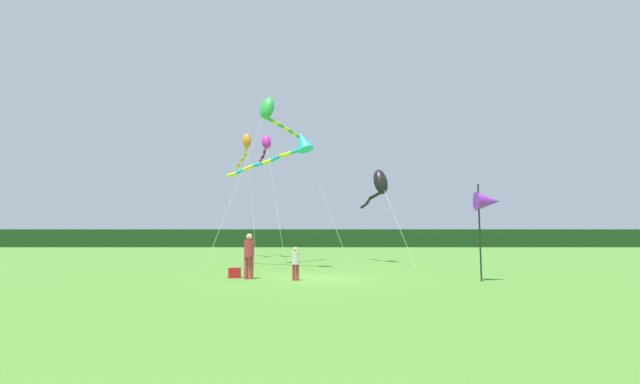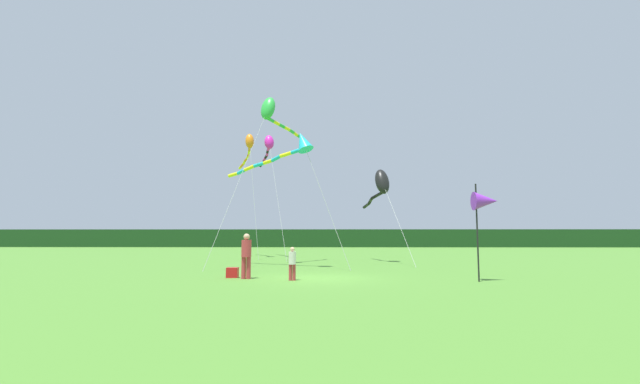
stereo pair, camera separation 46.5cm
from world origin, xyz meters
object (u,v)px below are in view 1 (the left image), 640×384
Objects in this scene: kite_magenta at (266,145)px; kite_black at (380,184)px; cooler_box at (235,273)px; kite_cyan at (294,147)px; kite_green at (271,113)px; kite_orange at (246,145)px; banner_flag_pole at (488,202)px; person_child at (296,262)px; person_adult at (249,254)px.

kite_magenta is 1.27× the size of kite_black.
kite_magenta reaches higher than cooler_box.
kite_magenta is 1.30× the size of kite_cyan.
kite_cyan is 0.73× the size of kite_green.
kite_green reaches higher than cooler_box.
banner_flag_pole is at bearing -53.78° from kite_orange.
person_child is 0.13× the size of kite_orange.
cooler_box is (-2.51, 1.01, -0.50)m from person_child.
cooler_box is 17.56m from kite_orange.
kite_magenta is 10.92m from kite_cyan.
kite_black is (7.25, 9.94, 4.79)m from cooler_box.
banner_flag_pole is at bearing -5.22° from person_adult.
kite_black is 0.75× the size of kite_green.
banner_flag_pole reaches higher than person_child.
banner_flag_pole is 0.38× the size of kite_orange.
person_child is at bearing 177.76° from banner_flag_pole.
kite_cyan is (1.99, 5.30, 6.27)m from cooler_box.
kite_green reaches higher than person_child.
kite_cyan is at bearing -138.60° from kite_black.
kite_cyan is 0.77× the size of kite_orange.
kite_magenta reaches higher than banner_flag_pole.
kite_green is at bearing 91.10° from person_adult.
kite_black reaches higher than person_child.
kite_orange reaches higher than banner_flag_pole.
banner_flag_pole is 14.36m from kite_green.
person_adult is at bearing -84.75° from kite_magenta.
kite_magenta is at bearing 101.38° from person_child.
cooler_box is at bearing 172.48° from banner_flag_pole.
kite_cyan is 7.17m from kite_black.
kite_orange is at bearing 98.66° from cooler_box.
kite_black is at bearing 17.75° from kite_green.
kite_magenta is 1.53m from kite_orange.
person_adult is 1.41× the size of person_child.
kite_cyan is at bearing -58.49° from kite_green.
cooler_box is 13.20m from kite_black.
kite_black is at bearing -35.02° from kite_magenta.
kite_black is at bearing 102.70° from banner_flag_pole.
banner_flag_pole is at bearing -44.24° from kite_green.
cooler_box is at bearing -110.62° from kite_cyan.
kite_cyan reaches higher than person_adult.
banner_flag_pole reaches higher than cooler_box.
kite_black is at bearing -28.95° from kite_orange.
kite_orange is at bearing 151.05° from kite_black.
kite_black is 11.53m from kite_orange.
person_child is 0.17× the size of kite_black.
person_child is 18.70m from kite_orange.
person_adult is 0.19× the size of kite_orange.
kite_black is at bearing 66.54° from person_child.
kite_orange is (-9.57, 5.30, 3.63)m from kite_black.
person_adult is 1.97m from person_child.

